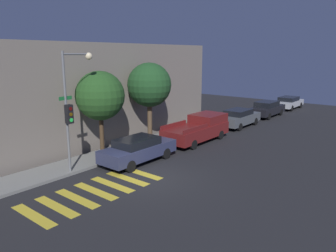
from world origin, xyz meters
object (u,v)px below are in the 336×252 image
object	(u,v)px
sedan_tail_of_row	(289,102)
sedan_far_end	(267,109)
tree_near_corner	(100,96)
sedan_near_corner	(138,149)
sedan_middle	(239,117)
pickup_truck	(199,128)
traffic_light_pole	(73,99)
tree_midblock	(149,85)

from	to	relation	value
sedan_tail_of_row	sedan_far_end	bearing A→B (deg)	180.00
tree_near_corner	sedan_tail_of_row	bearing A→B (deg)	-5.50
sedan_near_corner	sedan_middle	world-z (taller)	sedan_middle
sedan_tail_of_row	tree_near_corner	bearing A→B (deg)	174.50
sedan_middle	sedan_far_end	bearing A→B (deg)	0.00
sedan_middle	pickup_truck	bearing A→B (deg)	180.00
sedan_near_corner	sedan_tail_of_row	world-z (taller)	sedan_near_corner
traffic_light_pole	tree_midblock	world-z (taller)	traffic_light_pole
sedan_middle	sedan_tail_of_row	world-z (taller)	sedan_middle
sedan_middle	tree_near_corner	bearing A→B (deg)	169.46
traffic_light_pole	sedan_far_end	bearing A→B (deg)	-3.57
sedan_middle	sedan_far_end	size ratio (longest dim) A/B	0.96
sedan_near_corner	tree_midblock	world-z (taller)	tree_midblock
traffic_light_pole	sedan_tail_of_row	bearing A→B (deg)	-2.78
sedan_near_corner	sedan_middle	distance (m)	11.65
sedan_near_corner	tree_midblock	size ratio (longest dim) A/B	0.85
sedan_far_end	tree_near_corner	size ratio (longest dim) A/B	0.94
sedan_middle	sedan_far_end	distance (m)	5.66
sedan_near_corner	pickup_truck	xyz separation A→B (m)	(5.87, 0.00, 0.13)
pickup_truck	tree_midblock	xyz separation A→B (m)	(-2.42, 2.28, 2.97)
sedan_tail_of_row	tree_midblock	distance (m)	20.05
sedan_far_end	tree_near_corner	distance (m)	18.29
tree_near_corner	tree_midblock	distance (m)	4.07
sedan_middle	tree_midblock	size ratio (longest dim) A/B	0.84
pickup_truck	sedan_near_corner	bearing A→B (deg)	-180.00
traffic_light_pole	sedan_far_end	distance (m)	20.67
sedan_near_corner	tree_near_corner	size ratio (longest dim) A/B	0.91
traffic_light_pole	pickup_truck	world-z (taller)	traffic_light_pole
pickup_truck	tree_near_corner	distance (m)	7.38
pickup_truck	sedan_middle	world-z (taller)	pickup_truck
sedan_far_end	sedan_tail_of_row	distance (m)	5.80
pickup_truck	sedan_far_end	bearing A→B (deg)	0.00
sedan_tail_of_row	pickup_truck	bearing A→B (deg)	180.00
sedan_far_end	tree_near_corner	xyz separation A→B (m)	(-17.93, 2.28, 2.78)
tree_midblock	sedan_near_corner	bearing A→B (deg)	-146.47
pickup_truck	sedan_middle	bearing A→B (deg)	-0.00
sedan_far_end	tree_midblock	world-z (taller)	tree_midblock
pickup_truck	tree_near_corner	bearing A→B (deg)	160.61
tree_near_corner	pickup_truck	bearing A→B (deg)	-19.39
pickup_truck	traffic_light_pole	bearing A→B (deg)	171.93
sedan_near_corner	pickup_truck	size ratio (longest dim) A/B	0.86
sedan_far_end	sedan_middle	bearing A→B (deg)	-180.00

